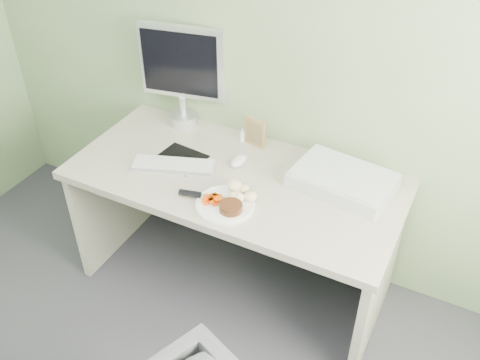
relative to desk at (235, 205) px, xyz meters
The scene contains 14 objects.
wall_back 0.89m from the desk, 90.00° to the left, with size 3.50×3.50×0.00m, color gray.
desk is the anchor object (origin of this frame).
plate 0.29m from the desk, 73.17° to the right, with size 0.27×0.27×0.01m, color white.
steak 0.34m from the desk, 66.23° to the right, with size 0.10×0.10×0.03m, color black.
potato_pile 0.29m from the desk, 57.39° to the right, with size 0.12×0.09×0.07m, color tan.
carrot_heap 0.32m from the desk, 87.43° to the right, with size 0.07×0.06×0.05m, color #E14504.
steak_knife 0.32m from the desk, 104.67° to the right, with size 0.27×0.09×0.02m.
mousepad 0.36m from the desk, behind, with size 0.23×0.20×0.00m, color black.
keyboard 0.37m from the desk, 165.98° to the right, with size 0.39×0.12×0.02m, color white.
computer_mouse 0.23m from the desk, 105.63° to the left, with size 0.06×0.11×0.04m, color white.
photo_frame 0.39m from the desk, 96.71° to the left, with size 0.12×0.01×0.16m, color #A1824B.
eyedrop_bottle 0.38m from the desk, 110.24° to the left, with size 0.03×0.03×0.08m.
scanner 0.55m from the desk, 17.53° to the left, with size 0.45×0.30×0.07m, color #B1B3B9.
monitor 0.75m from the desk, 145.92° to the left, with size 0.46×0.16×0.55m.
Camera 1 is at (0.95, -0.18, 2.26)m, focal length 40.00 mm.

